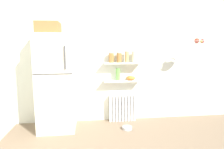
# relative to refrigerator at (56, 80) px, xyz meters

# --- Properties ---
(back_wall) EXTENTS (7.04, 0.10, 2.60)m
(back_wall) POSITION_rel_refrigerator_xyz_m (1.31, 0.37, 0.35)
(back_wall) COLOR silver
(back_wall) RESTS_ON ground_plane
(refrigerator) EXTENTS (0.67, 0.68, 2.01)m
(refrigerator) POSITION_rel_refrigerator_xyz_m (0.00, 0.00, 0.00)
(refrigerator) COLOR silver
(refrigerator) RESTS_ON ground_plane
(radiator) EXTENTS (0.56, 0.12, 0.55)m
(radiator) POSITION_rel_refrigerator_xyz_m (1.31, 0.24, -0.67)
(radiator) COLOR white
(radiator) RESTS_ON ground_plane
(wall_shelf_lower) EXTENTS (0.78, 0.22, 0.02)m
(wall_shelf_lower) POSITION_rel_refrigerator_xyz_m (1.31, 0.21, -0.08)
(wall_shelf_lower) COLOR white
(wall_shelf_upper) EXTENTS (0.78, 0.22, 0.02)m
(wall_shelf_upper) POSITION_rel_refrigerator_xyz_m (1.31, 0.21, 0.29)
(wall_shelf_upper) COLOR white
(storage_jar_0) EXTENTS (0.11, 0.11, 0.21)m
(storage_jar_0) POSITION_rel_refrigerator_xyz_m (1.07, 0.21, 0.41)
(storage_jar_0) COLOR olive
(storage_jar_0) RESTS_ON wall_shelf_upper
(storage_jar_1) EXTENTS (0.10, 0.10, 0.21)m
(storage_jar_1) POSITION_rel_refrigerator_xyz_m (1.23, 0.21, 0.41)
(storage_jar_1) COLOR olive
(storage_jar_1) RESTS_ON wall_shelf_upper
(storage_jar_2) EXTENTS (0.08, 0.08, 0.23)m
(storage_jar_2) POSITION_rel_refrigerator_xyz_m (1.39, 0.21, 0.42)
(storage_jar_2) COLOR tan
(storage_jar_2) RESTS_ON wall_shelf_upper
(storage_jar_3) EXTENTS (0.11, 0.11, 0.23)m
(storage_jar_3) POSITION_rel_refrigerator_xyz_m (1.55, 0.21, 0.42)
(storage_jar_3) COLOR beige
(storage_jar_3) RESTS_ON wall_shelf_upper
(vase) EXTENTS (0.09, 0.09, 0.25)m
(vase) POSITION_rel_refrigerator_xyz_m (1.21, 0.21, 0.06)
(vase) COLOR #66A84C
(vase) RESTS_ON wall_shelf_lower
(shelf_bowl) EXTENTS (0.19, 0.19, 0.09)m
(shelf_bowl) POSITION_rel_refrigerator_xyz_m (1.48, 0.21, -0.02)
(shelf_bowl) COLOR orange
(shelf_bowl) RESTS_ON wall_shelf_lower
(pet_food_bowl) EXTENTS (0.19, 0.19, 0.05)m
(pet_food_bowl) POSITION_rel_refrigerator_xyz_m (1.33, -0.21, -0.92)
(pet_food_bowl) COLOR #B7B7BC
(pet_food_bowl) RESTS_ON ground_plane
(hanging_fruit_basket) EXTENTS (0.28, 0.28, 0.10)m
(hanging_fruit_basket) POSITION_rel_refrigerator_xyz_m (2.70, -0.18, 0.72)
(hanging_fruit_basket) COLOR #B2B2B7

